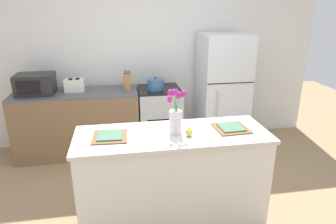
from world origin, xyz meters
TOP-DOWN VIEW (x-y plane):
  - ground_plane at (0.00, 0.00)m, footprint 10.00×10.00m
  - back_wall at (0.00, 2.00)m, footprint 5.20×0.08m
  - kitchen_island at (0.00, 0.00)m, footprint 1.80×0.66m
  - back_counter at (-1.06, 1.60)m, footprint 1.68×0.60m
  - stove_range at (0.10, 1.60)m, footprint 0.60×0.61m
  - refrigerator at (1.05, 1.60)m, footprint 0.68×0.67m
  - flower_vase at (0.03, -0.01)m, footprint 0.17×0.14m
  - pear_figurine at (0.13, -0.09)m, footprint 0.07×0.07m
  - plate_setting_left at (-0.57, 0.01)m, footprint 0.32×0.32m
  - plate_setting_right at (0.57, 0.01)m, footprint 0.32×0.32m
  - toaster at (-1.06, 1.65)m, footprint 0.28×0.18m
  - cooking_pot at (0.05, 1.55)m, footprint 0.24×0.24m
  - microwave at (-1.56, 1.60)m, footprint 0.48×0.37m
  - knife_block at (-0.34, 1.62)m, footprint 0.10×0.14m

SIDE VIEW (x-z plane):
  - ground_plane at x=0.00m, z-range 0.00..0.00m
  - stove_range at x=0.10m, z-range 0.00..0.92m
  - back_counter at x=-1.06m, z-range 0.00..0.92m
  - kitchen_island at x=0.00m, z-range 0.00..0.93m
  - refrigerator at x=1.05m, z-range 0.00..1.67m
  - plate_setting_left at x=-0.57m, z-range 0.92..0.95m
  - plate_setting_right at x=0.57m, z-range 0.92..0.95m
  - pear_figurine at x=0.13m, z-range 0.91..1.02m
  - cooking_pot at x=0.05m, z-range 0.91..1.08m
  - toaster at x=-1.06m, z-range 0.92..1.09m
  - knife_block at x=-0.34m, z-range 0.90..1.17m
  - microwave at x=-1.56m, z-range 0.92..1.19m
  - flower_vase at x=0.03m, z-range 0.87..1.31m
  - back_wall at x=0.00m, z-range 0.00..2.70m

